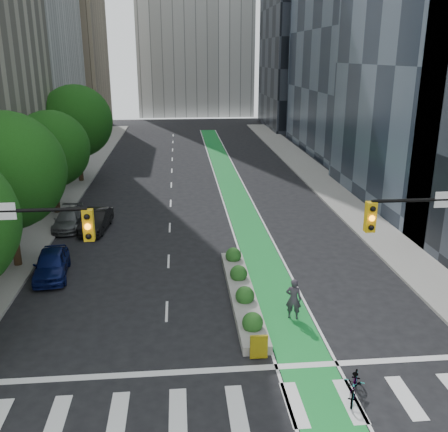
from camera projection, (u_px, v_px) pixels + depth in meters
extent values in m
plane|color=black|center=(233.00, 389.00, 17.97)|extent=(160.00, 160.00, 0.00)
cube|color=gray|center=(56.00, 202.00, 40.61)|extent=(3.60, 90.00, 0.15)
cube|color=gray|center=(338.00, 195.00, 42.66)|extent=(3.60, 90.00, 0.15)
cube|color=#188533|center=(230.00, 184.00, 46.65)|extent=(2.20, 70.00, 0.01)
cube|color=tan|center=(54.00, 44.00, 74.76)|extent=(14.00, 16.00, 26.00)
cube|color=black|center=(312.00, 38.00, 79.82)|extent=(14.00, 18.00, 28.00)
cylinder|color=black|center=(13.00, 225.00, 27.61)|extent=(0.44, 0.44, 5.04)
sphere|color=#143F0D|center=(5.00, 171.00, 26.66)|extent=(6.40, 6.40, 6.40)
cylinder|color=black|center=(55.00, 185.00, 37.17)|extent=(0.44, 0.44, 4.48)
sphere|color=#143F0D|center=(51.00, 149.00, 36.33)|extent=(5.60, 5.60, 5.60)
cylinder|color=black|center=(79.00, 155.00, 46.54)|extent=(0.44, 0.44, 5.15)
sphere|color=#143F0D|center=(76.00, 121.00, 45.57)|extent=(6.60, 6.60, 6.60)
cube|color=gold|center=(88.00, 225.00, 16.11)|extent=(0.34, 0.28, 1.05)
sphere|color=orange|center=(88.00, 227.00, 15.96)|extent=(0.20, 0.20, 0.20)
cube|color=white|center=(7.00, 211.00, 15.70)|extent=(0.55, 0.04, 0.55)
cube|color=gold|center=(370.00, 217.00, 16.93)|extent=(0.34, 0.28, 1.05)
sphere|color=orange|center=(372.00, 218.00, 16.78)|extent=(0.20, 0.20, 0.20)
cube|color=white|center=(443.00, 200.00, 16.94)|extent=(0.55, 0.04, 0.55)
cube|color=gray|center=(242.00, 295.00, 24.65)|extent=(1.20, 10.00, 0.40)
cube|color=yellow|center=(259.00, 347.00, 19.61)|extent=(0.70, 0.12, 1.00)
sphere|color=#194C19|center=(253.00, 323.00, 21.19)|extent=(0.90, 0.90, 0.90)
sphere|color=#194C19|center=(245.00, 296.00, 23.56)|extent=(0.90, 0.90, 0.90)
sphere|color=#194C19|center=(239.00, 274.00, 25.93)|extent=(0.90, 0.90, 0.90)
sphere|color=#194C19|center=(233.00, 255.00, 28.30)|extent=(0.90, 0.90, 0.90)
imported|color=gray|center=(355.00, 384.00, 17.47)|extent=(1.40, 2.00, 1.00)
imported|color=#36303A|center=(294.00, 299.00, 22.54)|extent=(0.83, 0.68, 1.96)
imported|color=#0D1853|center=(51.00, 264.00, 26.97)|extent=(2.20, 4.44, 1.45)
imported|color=black|center=(96.00, 220.00, 34.10)|extent=(1.93, 4.45, 1.42)
imported|color=#545759|center=(68.00, 219.00, 34.56)|extent=(1.82, 4.29, 1.24)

